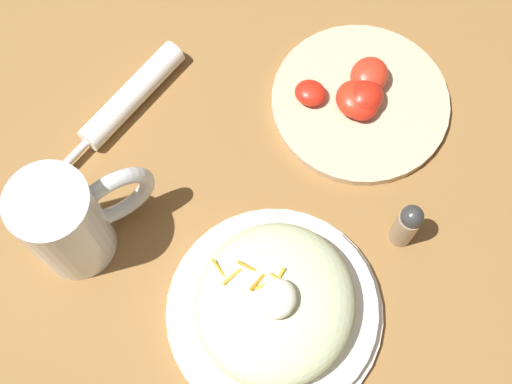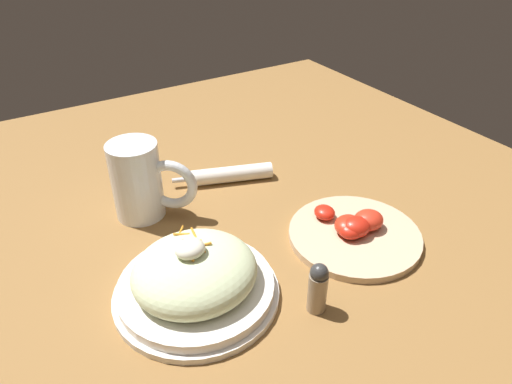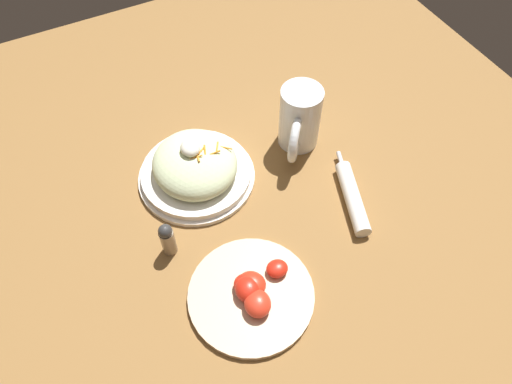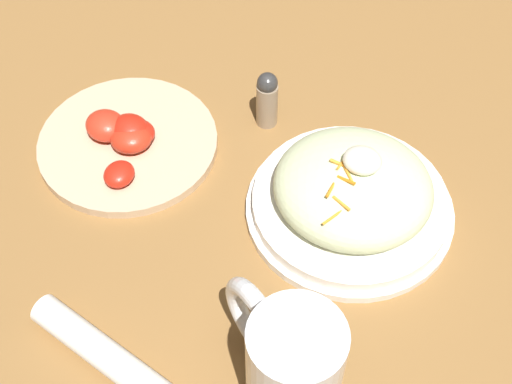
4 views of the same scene
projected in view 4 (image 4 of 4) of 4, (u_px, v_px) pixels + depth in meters
ground_plane at (259, 252)px, 0.80m from camera, size 1.43×1.43×0.00m
salad_plate at (352, 194)px, 0.81m from camera, size 0.24×0.24×0.10m
beer_mug at (291, 369)px, 0.65m from camera, size 0.13×0.12×0.14m
napkin_roll at (101, 352)px, 0.71m from camera, size 0.19×0.08×0.03m
tomato_plate at (127, 141)px, 0.89m from camera, size 0.22×0.22×0.04m
salt_shaker at (267, 99)px, 0.89m from camera, size 0.03×0.03×0.08m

